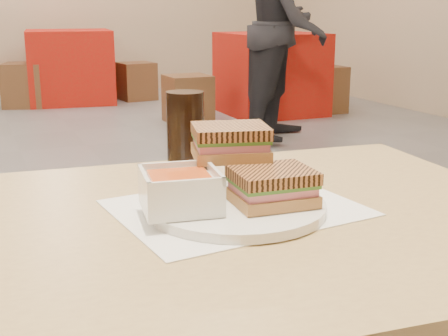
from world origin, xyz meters
name	(u,v)px	position (x,y,z in m)	size (l,w,h in m)	color
main_table	(148,299)	(-0.11, -2.00, 0.64)	(1.26, 0.81, 0.75)	tan
tray_liner	(236,208)	(0.04, -1.98, 0.75)	(0.38, 0.31, 0.00)	white
plate	(237,207)	(0.03, -2.00, 0.76)	(0.26, 0.26, 0.01)	white
soup_bowl	(180,192)	(-0.06, -2.00, 0.79)	(0.12, 0.12, 0.06)	white
panini_lower	(272,186)	(0.07, -2.03, 0.79)	(0.12, 0.10, 0.05)	#A77745
panini_upper	(230,142)	(0.05, -1.94, 0.84)	(0.13, 0.12, 0.05)	#A77745
cola_glass	(186,132)	(0.04, -1.75, 0.82)	(0.07, 0.07, 0.15)	black
bg_table_1	(271,74)	(2.53, 2.64, 0.40)	(0.93, 0.93, 0.81)	#AF0E0A
bg_table_2	(70,66)	(0.79, 4.22, 0.40)	(1.02, 1.02, 0.81)	#AF0E0A
bg_chair_1l	(188,99)	(1.58, 2.49, 0.22)	(0.40, 0.40, 0.44)	brown
bg_chair_1r	(321,89)	(3.05, 2.50, 0.24)	(0.44, 0.44, 0.47)	brown
bg_chair_2l	(25,85)	(0.26, 4.06, 0.24)	(0.53, 0.53, 0.47)	brown
bg_chair_2r	(136,81)	(1.52, 4.11, 0.22)	(0.43, 0.43, 0.43)	brown
patron_b	(289,26)	(2.10, 1.53, 0.91)	(1.11, 1.11, 1.82)	black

